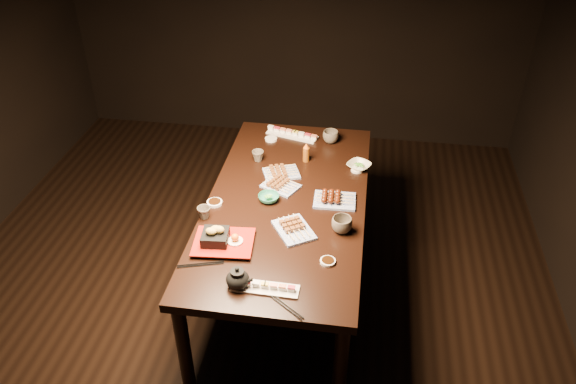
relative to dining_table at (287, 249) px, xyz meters
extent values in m
plane|color=black|center=(-0.26, -0.34, -0.38)|extent=(5.00, 5.00, 0.00)
cube|color=black|center=(0.00, 0.00, 0.00)|extent=(1.31, 1.97, 0.75)
imported|color=#287B5D|center=(-0.10, -0.02, 0.39)|extent=(0.16, 0.16, 0.04)
imported|color=beige|center=(0.39, 0.40, 0.39)|extent=(0.19, 0.19, 0.03)
imported|color=#4F473D|center=(-0.42, -0.23, 0.41)|extent=(0.08, 0.08, 0.07)
imported|color=#4F473D|center=(0.33, -0.24, 0.42)|extent=(0.15, 0.15, 0.09)
imported|color=#4F473D|center=(-0.25, 0.40, 0.41)|extent=(0.09, 0.09, 0.07)
imported|color=#4F473D|center=(0.19, 0.70, 0.42)|extent=(0.13, 0.13, 0.08)
cylinder|color=brown|center=(0.06, 0.44, 0.44)|extent=(0.05, 0.05, 0.13)
cylinder|color=white|center=(-0.40, -0.10, 0.38)|extent=(0.11, 0.11, 0.02)
cylinder|color=white|center=(0.38, 0.37, 0.38)|extent=(0.10, 0.10, 0.01)
cylinder|color=white|center=(0.28, -0.50, 0.38)|extent=(0.10, 0.10, 0.01)
cylinder|color=white|center=(-0.21, 0.67, 0.38)|extent=(0.09, 0.09, 0.01)
camera|label=1|loc=(0.40, -2.59, 2.25)|focal=35.00mm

